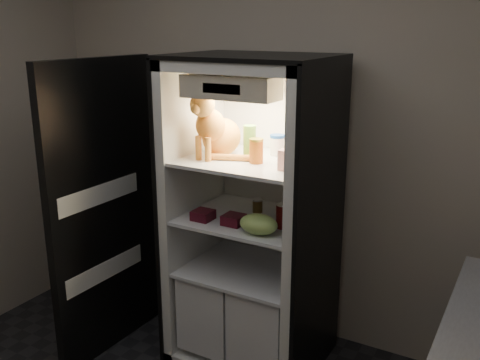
% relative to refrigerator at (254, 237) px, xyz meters
% --- Properties ---
extents(room_shell, '(3.60, 3.60, 3.60)m').
position_rel_refrigerator_xyz_m(room_shell, '(0.00, -1.38, 0.83)').
color(room_shell, white).
rests_on(room_shell, floor).
extents(refrigerator, '(0.90, 0.72, 1.88)m').
position_rel_refrigerator_xyz_m(refrigerator, '(0.00, 0.00, 0.00)').
color(refrigerator, white).
rests_on(refrigerator, floor).
extents(fridge_door, '(0.09, 0.87, 1.85)m').
position_rel_refrigerator_xyz_m(fridge_door, '(-0.85, -0.37, 0.12)').
color(fridge_door, black).
rests_on(fridge_door, floor).
extents(tabby_cat, '(0.35, 0.40, 0.42)m').
position_rel_refrigerator_xyz_m(tabby_cat, '(-0.20, -0.10, 0.66)').
color(tabby_cat, orange).
rests_on(tabby_cat, refrigerator).
extents(parmesan_shaker, '(0.07, 0.07, 0.19)m').
position_rel_refrigerator_xyz_m(parmesan_shaker, '(-0.01, -0.04, 0.59)').
color(parmesan_shaker, '#238029').
rests_on(parmesan_shaker, refrigerator).
extents(mayo_tub, '(0.09, 0.09, 0.12)m').
position_rel_refrigerator_xyz_m(mayo_tub, '(0.09, 0.11, 0.56)').
color(mayo_tub, white).
rests_on(mayo_tub, refrigerator).
extents(salsa_jar, '(0.08, 0.08, 0.14)m').
position_rel_refrigerator_xyz_m(salsa_jar, '(0.07, -0.12, 0.57)').
color(salsa_jar, maroon).
rests_on(salsa_jar, refrigerator).
extents(pepper_jar, '(0.13, 0.13, 0.22)m').
position_rel_refrigerator_xyz_m(pepper_jar, '(0.27, -0.01, 0.61)').
color(pepper_jar, maroon).
rests_on(pepper_jar, refrigerator).
extents(cream_carton, '(0.06, 0.06, 0.11)m').
position_rel_refrigerator_xyz_m(cream_carton, '(0.28, -0.18, 0.55)').
color(cream_carton, white).
rests_on(cream_carton, refrigerator).
extents(soda_can_a, '(0.06, 0.06, 0.11)m').
position_rel_refrigerator_xyz_m(soda_can_a, '(0.21, 0.00, 0.20)').
color(soda_can_a, black).
rests_on(soda_can_a, refrigerator).
extents(soda_can_b, '(0.07, 0.07, 0.13)m').
position_rel_refrigerator_xyz_m(soda_can_b, '(0.25, -0.04, 0.22)').
color(soda_can_b, black).
rests_on(soda_can_b, refrigerator).
extents(soda_can_c, '(0.07, 0.07, 0.14)m').
position_rel_refrigerator_xyz_m(soda_can_c, '(0.25, -0.13, 0.22)').
color(soda_can_c, black).
rests_on(soda_can_c, refrigerator).
extents(condiment_jar, '(0.06, 0.06, 0.08)m').
position_rel_refrigerator_xyz_m(condiment_jar, '(0.01, 0.03, 0.19)').
color(condiment_jar, brown).
rests_on(condiment_jar, refrigerator).
extents(grape_bag, '(0.22, 0.16, 0.11)m').
position_rel_refrigerator_xyz_m(grape_bag, '(0.17, -0.27, 0.20)').
color(grape_bag, '#9AC65C').
rests_on(grape_bag, refrigerator).
extents(berry_box_left, '(0.11, 0.11, 0.06)m').
position_rel_refrigerator_xyz_m(berry_box_left, '(-0.21, -0.24, 0.18)').
color(berry_box_left, '#530D17').
rests_on(berry_box_left, refrigerator).
extents(berry_box_right, '(0.11, 0.11, 0.06)m').
position_rel_refrigerator_xyz_m(berry_box_right, '(-0.02, -0.21, 0.18)').
color(berry_box_right, '#530D17').
rests_on(berry_box_right, refrigerator).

